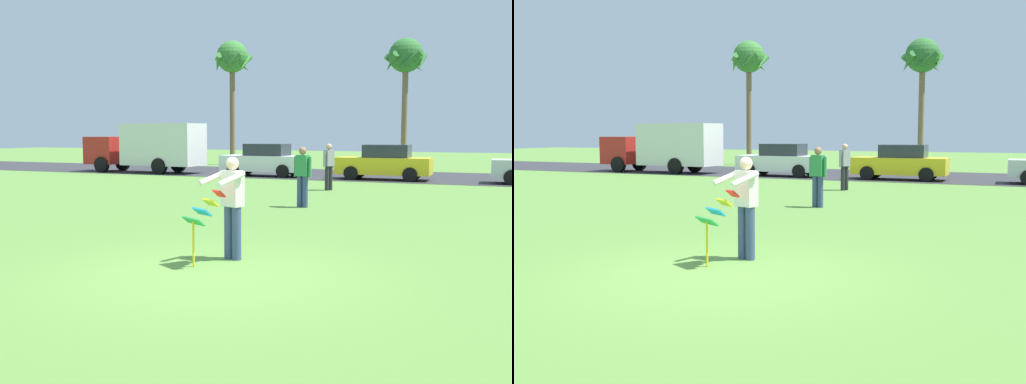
# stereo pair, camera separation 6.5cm
# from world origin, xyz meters

# --- Properties ---
(ground_plane) EXTENTS (120.00, 120.00, 0.00)m
(ground_plane) POSITION_xyz_m (0.00, 0.00, 0.00)
(ground_plane) COLOR #568438
(road_strip) EXTENTS (120.00, 8.00, 0.01)m
(road_strip) POSITION_xyz_m (0.00, 21.49, 0.01)
(road_strip) COLOR #2D2D33
(road_strip) RESTS_ON ground
(person_kite_flyer) EXTENTS (0.69, 0.76, 1.73)m
(person_kite_flyer) POSITION_xyz_m (-0.14, 1.01, 0.95)
(person_kite_flyer) COLOR #384772
(person_kite_flyer) RESTS_ON ground
(kite_held) EXTENTS (0.63, 0.73, 1.21)m
(kite_held) POSITION_xyz_m (-0.37, 0.40, 0.82)
(kite_held) COLOR red
(kite_held) RESTS_ON ground
(parked_truck_red_cab) EXTENTS (6.75, 2.23, 2.62)m
(parked_truck_red_cab) POSITION_xyz_m (-13.62, 19.09, 1.41)
(parked_truck_red_cab) COLOR #B2231E
(parked_truck_red_cab) RESTS_ON ground
(parked_car_white) EXTENTS (4.23, 1.89, 1.60)m
(parked_car_white) POSITION_xyz_m (-6.96, 19.09, 0.77)
(parked_car_white) COLOR white
(parked_car_white) RESTS_ON ground
(parked_car_yellow) EXTENTS (4.22, 1.87, 1.60)m
(parked_car_yellow) POSITION_xyz_m (-1.10, 19.09, 0.77)
(parked_car_yellow) COLOR yellow
(parked_car_yellow) RESTS_ON ground
(palm_tree_left_near) EXTENTS (2.58, 2.71, 8.21)m
(palm_tree_left_near) POSITION_xyz_m (-13.05, 28.17, 6.82)
(palm_tree_left_near) COLOR brown
(palm_tree_left_near) RESTS_ON ground
(palm_tree_right_near) EXTENTS (2.58, 2.71, 7.91)m
(palm_tree_right_near) POSITION_xyz_m (-1.96, 29.66, 6.54)
(palm_tree_right_near) COLOR brown
(palm_tree_right_near) RESTS_ON ground
(person_walker_near) EXTENTS (0.36, 0.52, 1.73)m
(person_walker_near) POSITION_xyz_m (-2.04, 13.34, 0.93)
(person_walker_near) COLOR #26262B
(person_walker_near) RESTS_ON ground
(person_walker_far) EXTENTS (0.56, 0.29, 1.73)m
(person_walker_far) POSITION_xyz_m (-1.30, 8.15, 0.93)
(person_walker_far) COLOR #384772
(person_walker_far) RESTS_ON ground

